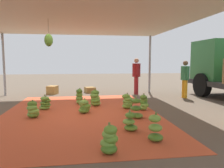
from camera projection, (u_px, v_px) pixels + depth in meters
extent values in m
plane|color=brown|center=(178.00, 110.00, 6.61)|extent=(40.00, 40.00, 0.00)
cube|color=#D1512D|center=(80.00, 113.00, 6.19)|extent=(6.20, 4.40, 0.01)
cylinder|color=#9EA0A5|center=(4.00, 65.00, 9.32)|extent=(0.10, 0.10, 2.72)
cylinder|color=#9EA0A5|center=(150.00, 64.00, 10.25)|extent=(0.10, 0.10, 2.72)
cube|color=beige|center=(79.00, 16.00, 5.90)|extent=(8.00, 7.00, 0.06)
cylinder|color=#4C422D|center=(48.00, 26.00, 6.09)|extent=(0.01, 0.01, 0.41)
ellipsoid|color=#518428|center=(49.00, 40.00, 6.14)|extent=(0.24, 0.24, 0.36)
ellipsoid|color=#60932D|center=(137.00, 116.00, 5.67)|extent=(0.36, 0.36, 0.13)
ellipsoid|color=#477523|center=(136.00, 108.00, 5.65)|extent=(0.41, 0.41, 0.13)
ellipsoid|color=#477523|center=(136.00, 101.00, 5.62)|extent=(0.27, 0.27, 0.13)
cylinder|color=olive|center=(136.00, 99.00, 5.64)|extent=(0.04, 0.04, 0.12)
ellipsoid|color=#477523|center=(155.00, 137.00, 4.02)|extent=(0.40, 0.40, 0.14)
ellipsoid|color=#75A83D|center=(155.00, 128.00, 4.03)|extent=(0.36, 0.36, 0.14)
ellipsoid|color=#75A83D|center=(155.00, 118.00, 4.02)|extent=(0.30, 0.30, 0.14)
cylinder|color=olive|center=(156.00, 115.00, 4.01)|extent=(0.04, 0.04, 0.12)
ellipsoid|color=#60932D|center=(33.00, 114.00, 5.71)|extent=(0.44, 0.44, 0.18)
ellipsoid|color=#75A83D|center=(34.00, 111.00, 5.66)|extent=(0.33, 0.33, 0.18)
ellipsoid|color=#6B9E38|center=(32.00, 108.00, 5.65)|extent=(0.36, 0.36, 0.18)
ellipsoid|color=#477523|center=(32.00, 104.00, 5.68)|extent=(0.36, 0.36, 0.18)
cylinder|color=olive|center=(33.00, 102.00, 5.66)|extent=(0.04, 0.04, 0.12)
ellipsoid|color=#60932D|center=(84.00, 110.00, 6.20)|extent=(0.43, 0.43, 0.17)
ellipsoid|color=#518428|center=(85.00, 108.00, 6.20)|extent=(0.38, 0.38, 0.17)
ellipsoid|color=#60932D|center=(86.00, 106.00, 6.20)|extent=(0.38, 0.38, 0.17)
ellipsoid|color=#75A83D|center=(84.00, 104.00, 6.21)|extent=(0.27, 0.27, 0.17)
ellipsoid|color=#75A83D|center=(84.00, 103.00, 6.17)|extent=(0.35, 0.35, 0.17)
cylinder|color=olive|center=(85.00, 100.00, 6.19)|extent=(0.04, 0.04, 0.12)
ellipsoid|color=#75A83D|center=(45.00, 107.00, 6.69)|extent=(0.46, 0.46, 0.13)
ellipsoid|color=#518428|center=(46.00, 105.00, 6.69)|extent=(0.33, 0.33, 0.13)
ellipsoid|color=#60932D|center=(45.00, 103.00, 6.66)|extent=(0.42, 0.42, 0.13)
ellipsoid|color=#477523|center=(46.00, 101.00, 6.66)|extent=(0.37, 0.37, 0.13)
ellipsoid|color=#6B9E38|center=(45.00, 98.00, 6.61)|extent=(0.36, 0.36, 0.13)
cylinder|color=olive|center=(45.00, 96.00, 6.63)|extent=(0.04, 0.04, 0.12)
ellipsoid|color=#6B9E38|center=(96.00, 103.00, 7.21)|extent=(0.40, 0.40, 0.18)
ellipsoid|color=#60932D|center=(95.00, 101.00, 7.17)|extent=(0.35, 0.35, 0.18)
ellipsoid|color=#75A83D|center=(95.00, 98.00, 7.20)|extent=(0.40, 0.40, 0.18)
ellipsoid|color=#6B9E38|center=(94.00, 95.00, 7.16)|extent=(0.33, 0.33, 0.18)
ellipsoid|color=#518428|center=(95.00, 93.00, 7.18)|extent=(0.35, 0.35, 0.18)
cylinder|color=olive|center=(95.00, 91.00, 7.17)|extent=(0.04, 0.04, 0.12)
ellipsoid|color=#60932D|center=(127.00, 106.00, 6.81)|extent=(0.37, 0.37, 0.15)
ellipsoid|color=#75A83D|center=(128.00, 104.00, 6.80)|extent=(0.44, 0.44, 0.15)
ellipsoid|color=#75A83D|center=(127.00, 101.00, 6.80)|extent=(0.38, 0.38, 0.15)
ellipsoid|color=#6B9E38|center=(128.00, 99.00, 6.77)|extent=(0.31, 0.31, 0.15)
ellipsoid|color=#60932D|center=(126.00, 96.00, 6.79)|extent=(0.38, 0.38, 0.15)
cylinder|color=olive|center=(127.00, 95.00, 6.76)|extent=(0.04, 0.04, 0.12)
ellipsoid|color=#60932D|center=(131.00, 128.00, 4.63)|extent=(0.39, 0.39, 0.13)
ellipsoid|color=#75A83D|center=(129.00, 122.00, 4.61)|extent=(0.37, 0.37, 0.13)
ellipsoid|color=#518428|center=(131.00, 115.00, 4.62)|extent=(0.30, 0.30, 0.13)
cylinder|color=olive|center=(130.00, 113.00, 4.60)|extent=(0.04, 0.04, 0.12)
ellipsoid|color=#75A83D|center=(143.00, 108.00, 6.59)|extent=(0.36, 0.36, 0.15)
ellipsoid|color=#75A83D|center=(145.00, 105.00, 6.56)|extent=(0.36, 0.36, 0.15)
ellipsoid|color=#518428|center=(144.00, 102.00, 6.59)|extent=(0.31, 0.31, 0.15)
ellipsoid|color=#6B9E38|center=(144.00, 100.00, 6.58)|extent=(0.24, 0.24, 0.15)
ellipsoid|color=#518428|center=(143.00, 97.00, 6.52)|extent=(0.31, 0.31, 0.15)
cylinder|color=olive|center=(144.00, 95.00, 6.54)|extent=(0.04, 0.04, 0.12)
ellipsoid|color=#477523|center=(109.00, 149.00, 3.47)|extent=(0.34, 0.34, 0.16)
ellipsoid|color=#6B9E38|center=(108.00, 143.00, 3.51)|extent=(0.31, 0.31, 0.16)
ellipsoid|color=#60932D|center=(111.00, 139.00, 3.49)|extent=(0.27, 0.27, 0.16)
ellipsoid|color=#75A83D|center=(109.00, 134.00, 3.48)|extent=(0.33, 0.33, 0.16)
ellipsoid|color=#60932D|center=(111.00, 130.00, 3.46)|extent=(0.31, 0.31, 0.16)
cylinder|color=olive|center=(109.00, 126.00, 3.46)|extent=(0.04, 0.04, 0.12)
ellipsoid|color=#75A83D|center=(80.00, 102.00, 7.50)|extent=(0.32, 0.32, 0.17)
ellipsoid|color=#6B9E38|center=(79.00, 98.00, 7.49)|extent=(0.27, 0.27, 0.17)
ellipsoid|color=#60932D|center=(79.00, 95.00, 7.48)|extent=(0.33, 0.33, 0.17)
ellipsoid|color=#477523|center=(79.00, 91.00, 7.45)|extent=(0.30, 0.30, 0.17)
cylinder|color=olive|center=(80.00, 90.00, 7.46)|extent=(0.04, 0.04, 0.12)
cube|color=#2D6B33|center=(224.00, 60.00, 9.34)|extent=(1.81, 2.18, 1.70)
cube|color=#232D38|center=(211.00, 53.00, 10.18)|extent=(0.07, 1.86, 0.75)
cylinder|color=black|center=(202.00, 85.00, 9.15)|extent=(1.01, 0.30, 1.00)
cylinder|color=maroon|center=(136.00, 85.00, 9.95)|extent=(0.15, 0.15, 0.81)
cylinder|color=maroon|center=(137.00, 86.00, 9.77)|extent=(0.15, 0.15, 0.81)
cylinder|color=maroon|center=(136.00, 70.00, 9.78)|extent=(0.37, 0.37, 0.60)
cylinder|color=maroon|center=(135.00, 69.00, 10.02)|extent=(0.12, 0.12, 0.54)
cylinder|color=maroon|center=(138.00, 70.00, 9.54)|extent=(0.12, 0.12, 0.54)
sphere|color=tan|center=(136.00, 61.00, 9.74)|extent=(0.22, 0.22, 0.22)
cylinder|color=orange|center=(184.00, 89.00, 8.89)|extent=(0.14, 0.14, 0.75)
cylinder|color=orange|center=(186.00, 89.00, 8.73)|extent=(0.14, 0.14, 0.75)
cylinder|color=#337A4C|center=(185.00, 73.00, 8.74)|extent=(0.34, 0.34, 0.56)
cylinder|color=#337A4C|center=(183.00, 72.00, 8.96)|extent=(0.11, 0.11, 0.50)
cylinder|color=#337A4C|center=(188.00, 73.00, 8.52)|extent=(0.11, 0.11, 0.50)
sphere|color=brown|center=(185.00, 63.00, 8.70)|extent=(0.20, 0.20, 0.20)
cube|color=olive|center=(90.00, 90.00, 10.33)|extent=(0.60, 0.56, 0.27)
cube|color=#B78947|center=(52.00, 90.00, 9.87)|extent=(0.56, 0.53, 0.38)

